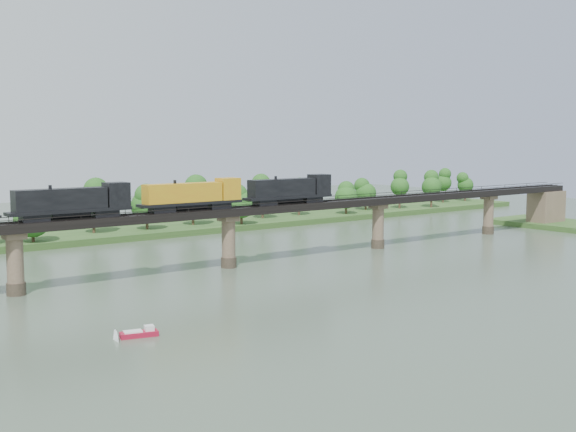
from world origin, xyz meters
TOP-DOWN VIEW (x-y plane):
  - ground at (0.00, 0.00)m, footprint 400.00×400.00m
  - far_bank at (0.00, 85.00)m, footprint 300.00×24.00m
  - bridge at (0.00, 30.00)m, footprint 236.00×30.00m
  - bridge_superstructure at (0.00, 30.00)m, footprint 220.00×4.90m
  - far_treeline at (-8.21, 80.52)m, footprint 289.06×17.54m
  - freight_train at (-15.50, 30.00)m, footprint 83.04×3.24m
  - motorboat at (-35.35, -3.94)m, footprint 4.97×2.82m

SIDE VIEW (x-z plane):
  - ground at x=0.00m, z-range 0.00..0.00m
  - motorboat at x=-35.35m, z-range -0.21..1.11m
  - far_bank at x=0.00m, z-range 0.00..1.60m
  - bridge at x=0.00m, z-range -0.29..11.21m
  - far_treeline at x=-8.21m, z-range 2.03..15.63m
  - bridge_superstructure at x=0.00m, z-range 11.42..12.17m
  - freight_train at x=-15.50m, z-range 11.37..17.09m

